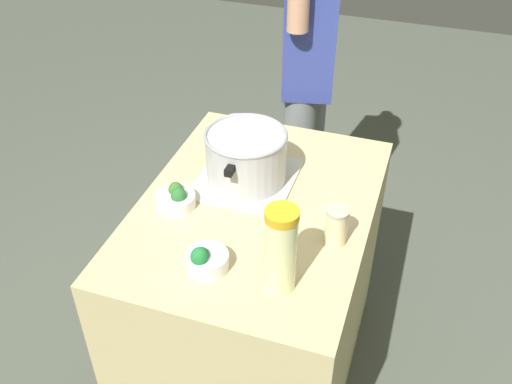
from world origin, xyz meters
name	(u,v)px	position (x,y,z in m)	size (l,w,h in m)	color
ground_plane	(256,367)	(0.00, 0.00, 0.00)	(8.00, 8.00, 0.00)	#51584A
counter_slab	(256,296)	(0.00, 0.00, 0.44)	(1.01, 0.74, 0.87)	#CEBB80
dish_cloth	(246,179)	(0.12, 0.07, 0.87)	(0.34, 0.32, 0.01)	beige
cooking_pot	(246,156)	(0.12, 0.07, 0.97)	(0.34, 0.28, 0.18)	#B7B7BC
lemonade_pitcher	(281,250)	(-0.32, -0.17, 1.00)	(0.09, 0.09, 0.26)	#EDF1A9
mason_jar	(336,226)	(-0.10, -0.28, 0.93)	(0.07, 0.07, 0.12)	beige
broccoli_bowl_front	(176,198)	(-0.09, 0.24, 0.90)	(0.13, 0.13, 0.08)	silver
broccoli_bowl_center	(206,260)	(-0.32, 0.04, 0.90)	(0.12, 0.12, 0.09)	silver
broccoli_bowl_back	(239,127)	(0.39, 0.20, 0.90)	(0.14, 0.14, 0.08)	silver
person_cook	(308,74)	(0.79, 0.04, 0.96)	(0.50, 0.27, 1.73)	slate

